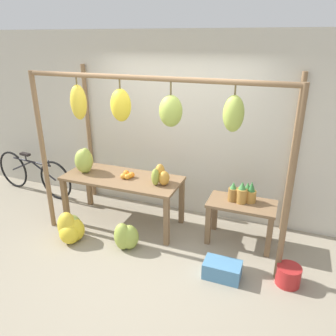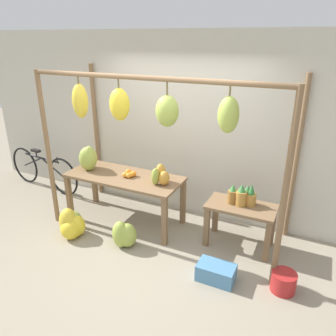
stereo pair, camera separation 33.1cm
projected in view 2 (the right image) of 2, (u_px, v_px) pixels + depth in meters
The scene contains 14 objects.
ground_plane at pixel (140, 257), 4.29m from camera, with size 20.00×20.00×0.00m, color gray.
shop_wall_back at pixel (186, 127), 5.01m from camera, with size 8.00×0.08×2.80m.
stall_awning at pixel (153, 123), 4.03m from camera, with size 3.35×1.29×2.29m.
display_table_main at pixel (124, 182), 4.92m from camera, with size 1.76×0.73×0.77m.
display_table_side at pixel (241, 215), 4.38m from camera, with size 0.91×0.50×0.62m.
banana_pile_on_table at pixel (88, 158), 5.04m from camera, with size 0.34×0.33×0.39m.
orange_pile at pixel (129, 174), 4.83m from camera, with size 0.19×0.19×0.09m.
pineapple_cluster at pixel (243, 196), 4.32m from camera, with size 0.37×0.21×0.30m.
banana_pile_ground_left at pixel (72, 225), 4.71m from camera, with size 0.41×0.41×0.44m.
banana_pile_ground_right at pixel (123, 235), 4.47m from camera, with size 0.38×0.33×0.39m.
fruit_crate_white at pixel (216, 272), 3.87m from camera, with size 0.44×0.27×0.21m.
blue_bucket at pixel (283, 282), 3.70m from camera, with size 0.28×0.28×0.23m.
parked_bicycle at pixel (43, 170), 6.13m from camera, with size 1.79×0.24×0.75m.
papaya_pile at pixel (160, 175), 4.58m from camera, with size 0.27×0.28×0.27m.
Camera 2 is at (1.86, -3.04, 2.69)m, focal length 35.00 mm.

